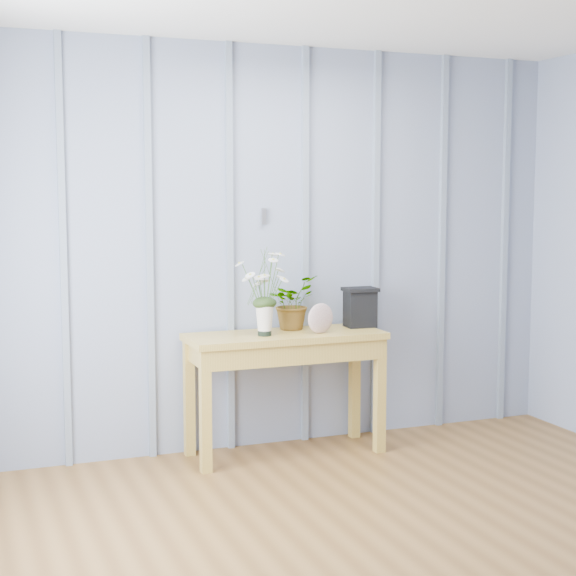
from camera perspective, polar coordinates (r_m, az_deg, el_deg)
name	(u,v)px	position (r m, az deg, el deg)	size (l,w,h in m)	color
room_shell	(362,111)	(4.29, 4.81, 11.36)	(4.00, 4.50, 2.50)	#8893AE
sideboard	(285,352)	(5.37, -0.19, -4.14)	(1.20, 0.45, 0.75)	#B08E39
daisy_vase	(265,283)	(5.21, -1.53, 0.35)	(0.36, 0.27, 0.51)	black
spider_plant	(292,303)	(5.48, 0.25, -0.95)	(0.30, 0.26, 0.33)	#1D3313
felt_disc_vessel	(320,318)	(5.32, 2.11, -1.97)	(0.18, 0.05, 0.18)	#8E515E
carved_box	(360,307)	(5.59, 4.68, -1.22)	(0.21, 0.17, 0.25)	black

